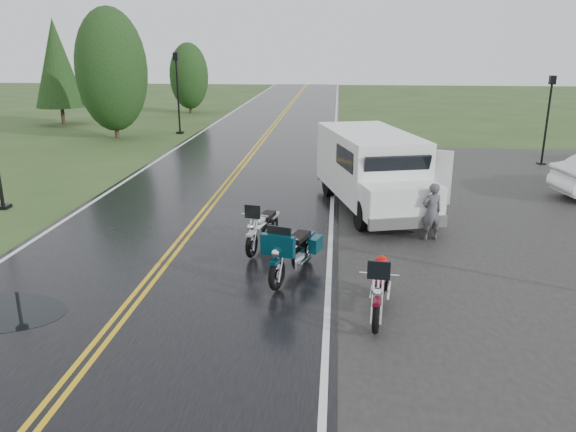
{
  "coord_description": "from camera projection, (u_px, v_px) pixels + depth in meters",
  "views": [
    {
      "loc": [
        3.9,
        -10.51,
        4.88
      ],
      "look_at": [
        2.8,
        2.0,
        1.0
      ],
      "focal_mm": 35.0,
      "sensor_mm": 36.0,
      "label": 1
    }
  ],
  "objects": [
    {
      "name": "ground",
      "position": [
        147.0,
        286.0,
        11.77
      ],
      "size": [
        120.0,
        120.0,
        0.0
      ],
      "primitive_type": "plane",
      "color": "#2D471E",
      "rests_on": "ground"
    },
    {
      "name": "road",
      "position": [
        233.0,
        177.0,
        21.28
      ],
      "size": [
        8.0,
        100.0,
        0.04
      ],
      "primitive_type": "cube",
      "color": "black",
      "rests_on": "ground"
    },
    {
      "name": "motorcycle_red",
      "position": [
        377.0,
        302.0,
        9.59
      ],
      "size": [
        1.06,
        2.23,
        1.27
      ],
      "primitive_type": null,
      "rotation": [
        0.0,
        0.0,
        -0.13
      ],
      "color": "#5A0A1B",
      "rests_on": "ground"
    },
    {
      "name": "motorcycle_teal",
      "position": [
        277.0,
        262.0,
        11.28
      ],
      "size": [
        1.47,
        2.39,
        1.33
      ],
      "primitive_type": null,
      "rotation": [
        0.0,
        0.0,
        -0.31
      ],
      "color": "#05313C",
      "rests_on": "ground"
    },
    {
      "name": "motorcycle_silver",
      "position": [
        251.0,
        235.0,
        13.03
      ],
      "size": [
        1.18,
        2.2,
        1.23
      ],
      "primitive_type": null,
      "rotation": [
        0.0,
        0.0,
        -0.21
      ],
      "color": "#9C9DA3",
      "rests_on": "ground"
    },
    {
      "name": "van_white",
      "position": [
        363.0,
        188.0,
        14.9
      ],
      "size": [
        3.76,
        6.42,
        2.37
      ],
      "primitive_type": null,
      "rotation": [
        0.0,
        0.0,
        0.26
      ],
      "color": "white",
      "rests_on": "ground"
    },
    {
      "name": "person_at_van",
      "position": [
        432.0,
        213.0,
        14.27
      ],
      "size": [
        0.64,
        0.53,
        1.49
      ],
      "primitive_type": "imported",
      "rotation": [
        0.0,
        0.0,
        3.5
      ],
      "color": "#4C4C51",
      "rests_on": "ground"
    },
    {
      "name": "lamp_post_far_left",
      "position": [
        178.0,
        93.0,
        30.99
      ],
      "size": [
        0.38,
        0.38,
        4.46
      ],
      "primitive_type": null,
      "color": "black",
      "rests_on": "ground"
    },
    {
      "name": "lamp_post_far_right",
      "position": [
        547.0,
        121.0,
        22.97
      ],
      "size": [
        0.32,
        0.32,
        3.68
      ],
      "primitive_type": null,
      "color": "black",
      "rests_on": "ground"
    },
    {
      "name": "tree_left_mid",
      "position": [
        113.0,
        84.0,
        29.23
      ],
      "size": [
        3.67,
        3.67,
        5.73
      ],
      "primitive_type": null,
      "color": "#1E3D19",
      "rests_on": "ground"
    },
    {
      "name": "tree_left_far",
      "position": [
        189.0,
        83.0,
        40.35
      ],
      "size": [
        2.75,
        2.75,
        4.23
      ],
      "primitive_type": null,
      "color": "#1E3D19",
      "rests_on": "ground"
    },
    {
      "name": "pine_left_far",
      "position": [
        58.0,
        74.0,
        34.28
      ],
      "size": [
        2.97,
        2.97,
        6.19
      ],
      "primitive_type": null,
      "color": "#1E3D19",
      "rests_on": "ground"
    }
  ]
}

